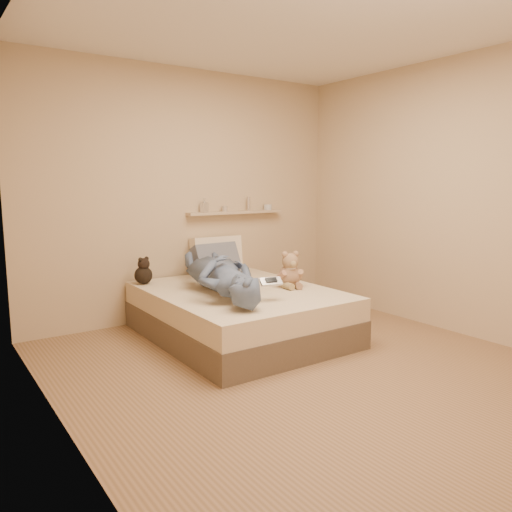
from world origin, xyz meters
TOP-DOWN VIEW (x-y plane):
  - room at (0.00, 0.00)m, footprint 3.80×3.80m
  - bed at (0.00, 0.93)m, footprint 1.50×1.90m
  - game_console at (-0.01, 0.41)m, footprint 0.20×0.12m
  - teddy_bear at (0.45, 0.74)m, footprint 0.28×0.29m
  - dark_plush at (-0.63, 1.67)m, footprint 0.18×0.18m
  - pillow_cream at (0.24, 1.76)m, footprint 0.56×0.24m
  - pillow_grey at (0.16, 1.62)m, footprint 0.51×0.30m
  - person at (-0.22, 0.87)m, footprint 0.91×1.59m
  - wall_shelf at (0.55, 1.84)m, footprint 1.20×0.12m
  - shelf_bottles at (0.51, 1.84)m, footprint 0.93×0.09m

SIDE VIEW (x-z plane):
  - bed at x=0.00m, z-range 0.00..0.45m
  - dark_plush at x=-0.63m, z-range 0.43..0.70m
  - teddy_bear at x=0.45m, z-range 0.42..0.77m
  - game_console at x=-0.01m, z-range 0.58..0.65m
  - pillow_grey at x=0.16m, z-range 0.44..0.80m
  - person at x=-0.22m, z-range 0.45..0.81m
  - pillow_cream at x=0.24m, z-range 0.44..0.86m
  - wall_shelf at x=0.55m, z-range 1.09..1.11m
  - shelf_bottles at x=0.51m, z-range 1.09..1.25m
  - room at x=0.00m, z-range -0.60..3.20m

